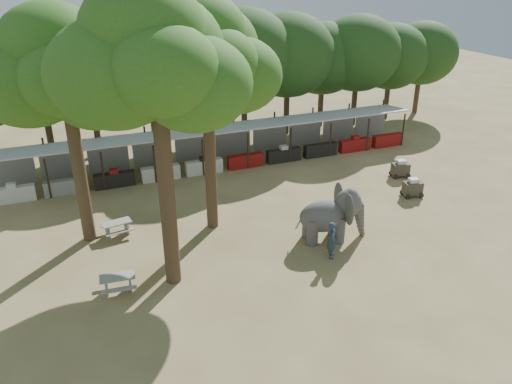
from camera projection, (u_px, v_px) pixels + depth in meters
name	position (u px, v px, depth m)	size (l,w,h in m)	color
ground	(320.00, 275.00, 21.68)	(100.00, 100.00, 0.00)	brown
vendor_stalls	(220.00, 149.00, 32.84)	(28.00, 2.99, 2.80)	#A4A6AB
yard_tree_left	(60.00, 70.00, 21.20)	(7.10, 6.90, 11.02)	#332316
yard_tree_center	(151.00, 61.00, 17.58)	(7.10, 6.90, 12.04)	#332316
yard_tree_back	(202.00, 56.00, 22.24)	(7.10, 6.90, 11.36)	#332316
backdrop_trees	(196.00, 68.00, 35.36)	(46.46, 5.95, 8.33)	#332316
elephant	(332.00, 215.00, 23.99)	(3.53, 2.63, 2.63)	#424040
handler	(332.00, 240.00, 22.62)	(0.65, 0.43, 1.80)	#26384C
picnic_table_near	(118.00, 281.00, 20.45)	(1.52, 1.39, 0.71)	gray
picnic_table_far	(117.00, 226.00, 24.68)	(1.60, 1.49, 0.71)	gray
cart_front	(413.00, 188.00, 28.71)	(1.26, 0.94, 1.12)	#332B21
cart_back	(400.00, 169.00, 31.34)	(1.28, 0.98, 1.13)	#332B21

